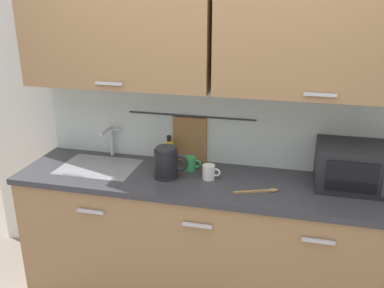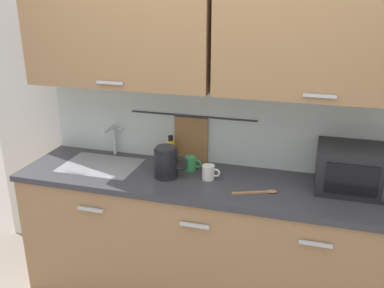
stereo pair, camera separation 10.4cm
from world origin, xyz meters
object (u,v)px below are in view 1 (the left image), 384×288
object	(u,v)px
dish_soap_bottle	(169,151)
wooden_spoon	(262,191)
microwave	(355,166)
mug_near_sink	(190,163)
mug_by_kettle	(209,172)
electric_kettle	(167,163)

from	to	relation	value
dish_soap_bottle	wooden_spoon	xyz separation A→B (m)	(0.68, -0.32, -0.08)
microwave	mug_near_sink	distance (m)	1.04
mug_by_kettle	wooden_spoon	bearing A→B (deg)	-16.94
microwave	electric_kettle	distance (m)	1.16
mug_near_sink	microwave	bearing A→B (deg)	-0.55
microwave	mug_by_kettle	bearing A→B (deg)	-173.45
electric_kettle	dish_soap_bottle	xyz separation A→B (m)	(-0.06, 0.25, -0.01)
electric_kettle	mug_by_kettle	size ratio (longest dim) A/B	1.89
electric_kettle	microwave	bearing A→B (deg)	7.06
dish_soap_bottle	mug_by_kettle	distance (m)	0.39
mug_by_kettle	microwave	bearing A→B (deg)	6.55
dish_soap_bottle	microwave	bearing A→B (deg)	-5.11
microwave	mug_by_kettle	xyz separation A→B (m)	(-0.89, -0.10, -0.09)
mug_by_kettle	mug_near_sink	bearing A→B (deg)	143.62
mug_by_kettle	wooden_spoon	distance (m)	0.37
mug_near_sink	wooden_spoon	size ratio (longest dim) A/B	0.45
microwave	wooden_spoon	world-z (taller)	microwave
wooden_spoon	electric_kettle	bearing A→B (deg)	173.99
dish_soap_bottle	electric_kettle	bearing A→B (deg)	-76.79
electric_kettle	wooden_spoon	distance (m)	0.63
microwave	dish_soap_bottle	world-z (taller)	microwave
microwave	dish_soap_bottle	bearing A→B (deg)	174.89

